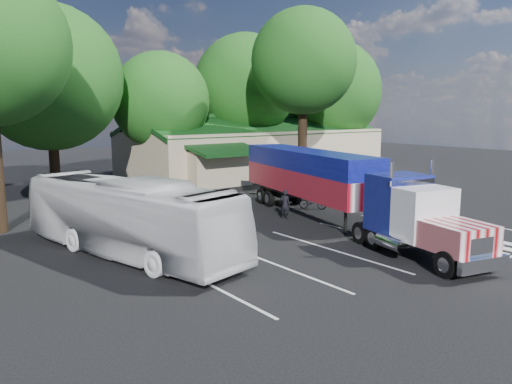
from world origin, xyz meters
TOP-DOWN VIEW (x-y plane):
  - ground at (0.00, 0.00)m, footprint 120.00×120.00m
  - event_hall at (13.74, 17.81)m, footprint 24.20×14.12m
  - tree_row_c at (-5.00, 16.20)m, footprint 10.00×10.00m
  - tree_row_d at (4.00, 17.50)m, footprint 8.00×8.00m
  - tree_row_e at (13.00, 18.00)m, footprint 9.60×9.60m
  - tree_row_f at (23.00, 16.80)m, footprint 10.40×10.40m
  - tree_near_right at (11.50, 8.50)m, footprint 8.00×8.00m
  - semi_truck at (3.60, -2.23)m, footprint 6.42×18.17m
  - woman at (2.45, 0.00)m, footprint 0.59×0.68m
  - bicycle at (5.50, 1.00)m, footprint 1.44×1.64m
  - tour_bus at (-7.08, -1.43)m, footprint 5.18×11.63m
  - silver_sedan at (7.08, 14.00)m, footprint 4.38×2.31m

SIDE VIEW (x-z plane):
  - ground at x=0.00m, z-range 0.00..0.00m
  - bicycle at x=5.50m, z-range 0.00..0.86m
  - silver_sedan at x=7.08m, z-range 0.00..1.37m
  - woman at x=2.45m, z-range 0.00..1.58m
  - tour_bus at x=-7.08m, z-range 0.00..3.15m
  - semi_truck at x=3.60m, z-range 0.25..4.05m
  - event_hall at x=13.74m, z-range -0.56..4.99m
  - tree_row_d at x=4.00m, z-range 1.28..11.88m
  - tree_row_f at x=23.00m, z-range 1.29..14.29m
  - tree_row_c at x=-5.00m, z-range 1.51..14.56m
  - tree_row_e at x=13.00m, z-range 1.64..14.54m
  - tree_near_right at x=11.50m, z-range 2.71..16.21m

